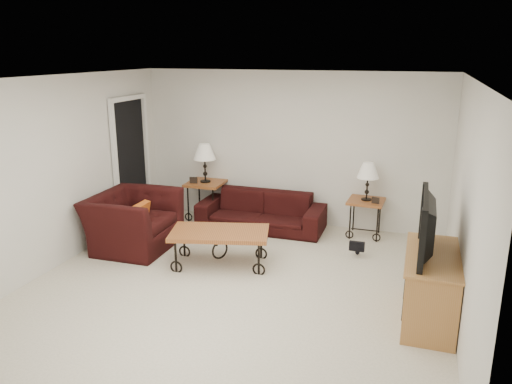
{
  "coord_description": "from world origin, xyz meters",
  "views": [
    {
      "loc": [
        1.99,
        -5.34,
        2.79
      ],
      "look_at": [
        0.0,
        0.7,
        1.0
      ],
      "focal_mm": 35.22,
      "sensor_mm": 36.0,
      "label": 1
    }
  ],
  "objects_px": {
    "side_table_left": "(206,200)",
    "armchair": "(133,221)",
    "tv_stand": "(430,287)",
    "coffee_table": "(220,248)",
    "backpack": "(358,241)",
    "sofa": "(261,211)",
    "side_table_right": "(365,218)",
    "lamp_right": "(367,182)",
    "lamp_left": "(205,163)",
    "television": "(434,226)"
  },
  "relations": [
    {
      "from": "side_table_left",
      "to": "armchair",
      "type": "bearing_deg",
      "value": -107.4
    },
    {
      "from": "side_table_left",
      "to": "tv_stand",
      "type": "distance_m",
      "value": 4.32
    },
    {
      "from": "coffee_table",
      "to": "backpack",
      "type": "height_order",
      "value": "coffee_table"
    },
    {
      "from": "sofa",
      "to": "backpack",
      "type": "relative_size",
      "value": 4.81
    },
    {
      "from": "coffee_table",
      "to": "tv_stand",
      "type": "height_order",
      "value": "tv_stand"
    },
    {
      "from": "tv_stand",
      "to": "side_table_right",
      "type": "bearing_deg",
      "value": 111.86
    },
    {
      "from": "side_table_left",
      "to": "tv_stand",
      "type": "height_order",
      "value": "tv_stand"
    },
    {
      "from": "backpack",
      "to": "lamp_right",
      "type": "bearing_deg",
      "value": 81.97
    },
    {
      "from": "sofa",
      "to": "coffee_table",
      "type": "distance_m",
      "value": 1.55
    },
    {
      "from": "lamp_left",
      "to": "tv_stand",
      "type": "xyz_separation_m",
      "value": [
        3.63,
        -2.34,
        -0.61
      ]
    },
    {
      "from": "coffee_table",
      "to": "armchair",
      "type": "xyz_separation_m",
      "value": [
        -1.44,
        0.2,
        0.16
      ]
    },
    {
      "from": "television",
      "to": "tv_stand",
      "type": "bearing_deg",
      "value": 90.0
    },
    {
      "from": "lamp_right",
      "to": "armchair",
      "type": "bearing_deg",
      "value": -154.25
    },
    {
      "from": "tv_stand",
      "to": "television",
      "type": "bearing_deg",
      "value": 180.0
    },
    {
      "from": "sofa",
      "to": "side_table_right",
      "type": "height_order",
      "value": "sofa"
    },
    {
      "from": "armchair",
      "to": "lamp_right",
      "type": "bearing_deg",
      "value": -65.12
    },
    {
      "from": "lamp_left",
      "to": "lamp_right",
      "type": "height_order",
      "value": "lamp_left"
    },
    {
      "from": "sofa",
      "to": "armchair",
      "type": "distance_m",
      "value": 2.04
    },
    {
      "from": "coffee_table",
      "to": "sofa",
      "type": "bearing_deg",
      "value": 86.78
    },
    {
      "from": "side_table_left",
      "to": "lamp_left",
      "type": "height_order",
      "value": "lamp_left"
    },
    {
      "from": "armchair",
      "to": "television",
      "type": "xyz_separation_m",
      "value": [
        4.08,
        -0.82,
        0.66
      ]
    },
    {
      "from": "side_table_left",
      "to": "side_table_right",
      "type": "bearing_deg",
      "value": -0.0
    },
    {
      "from": "television",
      "to": "backpack",
      "type": "relative_size",
      "value": 2.63
    },
    {
      "from": "lamp_left",
      "to": "television",
      "type": "distance_m",
      "value": 4.3
    },
    {
      "from": "lamp_right",
      "to": "television",
      "type": "bearing_deg",
      "value": -68.57
    },
    {
      "from": "lamp_right",
      "to": "coffee_table",
      "type": "bearing_deg",
      "value": -134.95
    },
    {
      "from": "backpack",
      "to": "armchair",
      "type": "bearing_deg",
      "value": -174.88
    },
    {
      "from": "side_table_left",
      "to": "side_table_right",
      "type": "relative_size",
      "value": 1.11
    },
    {
      "from": "television",
      "to": "lamp_left",
      "type": "bearing_deg",
      "value": -123.01
    },
    {
      "from": "side_table_right",
      "to": "tv_stand",
      "type": "bearing_deg",
      "value": -68.14
    },
    {
      "from": "armchair",
      "to": "backpack",
      "type": "bearing_deg",
      "value": -77.99
    },
    {
      "from": "lamp_left",
      "to": "lamp_right",
      "type": "relative_size",
      "value": 1.11
    },
    {
      "from": "side_table_right",
      "to": "backpack",
      "type": "xyz_separation_m",
      "value": [
        -0.0,
        -0.8,
        -0.08
      ]
    },
    {
      "from": "side_table_left",
      "to": "side_table_right",
      "type": "xyz_separation_m",
      "value": [
        2.69,
        -0.0,
        -0.03
      ]
    },
    {
      "from": "television",
      "to": "lamp_right",
      "type": "bearing_deg",
      "value": -158.57
    },
    {
      "from": "lamp_left",
      "to": "backpack",
      "type": "xyz_separation_m",
      "value": [
        2.68,
        -0.8,
        -0.77
      ]
    },
    {
      "from": "lamp_right",
      "to": "backpack",
      "type": "height_order",
      "value": "lamp_right"
    },
    {
      "from": "sofa",
      "to": "backpack",
      "type": "distance_m",
      "value": 1.75
    },
    {
      "from": "side_table_right",
      "to": "television",
      "type": "distance_m",
      "value": 2.63
    },
    {
      "from": "armchair",
      "to": "tv_stand",
      "type": "xyz_separation_m",
      "value": [
        4.11,
        -0.82,
        -0.03
      ]
    },
    {
      "from": "side_table_left",
      "to": "side_table_right",
      "type": "distance_m",
      "value": 2.69
    },
    {
      "from": "sofa",
      "to": "backpack",
      "type": "xyz_separation_m",
      "value": [
        1.64,
        -0.62,
        -0.08
      ]
    },
    {
      "from": "coffee_table",
      "to": "lamp_right",
      "type": "bearing_deg",
      "value": 45.05
    },
    {
      "from": "lamp_right",
      "to": "television",
      "type": "height_order",
      "value": "television"
    },
    {
      "from": "armchair",
      "to": "sofa",
      "type": "bearing_deg",
      "value": -49.44
    },
    {
      "from": "lamp_left",
      "to": "tv_stand",
      "type": "bearing_deg",
      "value": -32.86
    },
    {
      "from": "television",
      "to": "backpack",
      "type": "bearing_deg",
      "value": -149.04
    },
    {
      "from": "backpack",
      "to": "sofa",
      "type": "bearing_deg",
      "value": 151.36
    },
    {
      "from": "sofa",
      "to": "lamp_left",
      "type": "relative_size",
      "value": 3.1
    },
    {
      "from": "lamp_left",
      "to": "lamp_right",
      "type": "bearing_deg",
      "value": -0.0
    }
  ]
}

